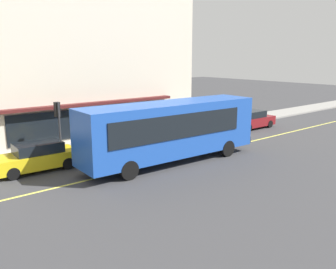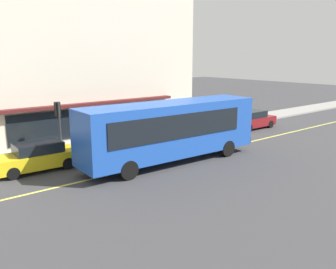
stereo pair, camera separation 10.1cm
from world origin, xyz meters
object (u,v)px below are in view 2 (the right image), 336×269
Objects in this scene: car_maroon at (252,120)px; pedestrian_by_curb at (234,110)px; bus at (171,129)px; car_navy at (135,140)px; car_yellow at (37,157)px; pedestrian_at_corner at (250,111)px; traffic_light at (58,115)px.

car_maroon is 3.41m from pedestrian_by_curb.
bus reaches higher than pedestrian_by_curb.
car_maroon is (11.63, 3.26, -1.24)m from bus.
pedestrian_by_curb is at bearing 68.56° from car_maroon.
car_yellow is at bearing 179.64° from car_navy.
pedestrian_at_corner is at bearing -62.41° from pedestrian_by_curb.
car_navy is at bearing -166.97° from pedestrian_by_curb.
car_navy is 11.93m from car_maroon.
bus reaches higher than traffic_light.
car_maroon is (18.25, -0.15, 0.00)m from car_yellow.
bus reaches higher than pedestrian_at_corner.
car_maroon is 2.69m from pedestrian_at_corner.
pedestrian_by_curb is at bearing 3.38° from traffic_light.
pedestrian_at_corner is (13.86, 1.73, 0.36)m from car_navy.
car_maroon is at bearing -7.52° from traffic_light.
pedestrian_by_curb is (13.17, 3.05, 0.33)m from car_navy.
car_yellow is 2.73× the size of pedestrian_at_corner.
traffic_light reaches higher than pedestrian_at_corner.
traffic_light is at bearing -176.62° from pedestrian_by_curb.
car_maroon is at bearing -0.52° from car_navy.
traffic_light reaches higher than car_navy.
traffic_light is at bearing 129.85° from bus.
pedestrian_at_corner is at bearing 43.53° from car_maroon.
traffic_light is 0.73× the size of car_navy.
car_navy is 13.97m from pedestrian_at_corner.
traffic_light is (-4.50, 5.39, 0.55)m from bus.
pedestrian_at_corner reaches higher than car_yellow.
pedestrian_by_curb is at bearing 26.49° from bus.
pedestrian_at_corner is 1.49m from pedestrian_by_curb.
car_yellow is 2.82× the size of pedestrian_by_curb.
car_maroon is 2.71× the size of pedestrian_at_corner.
car_navy is at bearing -172.90° from pedestrian_at_corner.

